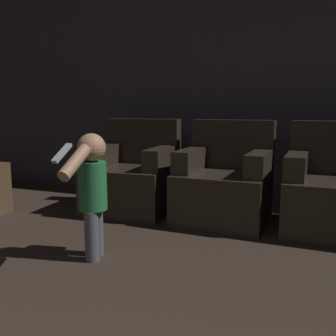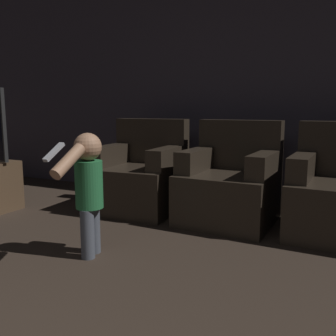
{
  "view_description": "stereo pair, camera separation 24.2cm",
  "coord_description": "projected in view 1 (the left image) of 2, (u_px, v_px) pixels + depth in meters",
  "views": [
    {
      "loc": [
        0.83,
        0.33,
        1.02
      ],
      "look_at": [
        -0.22,
        3.03,
        0.56
      ],
      "focal_mm": 40.0,
      "sensor_mm": 36.0,
      "label": 1
    },
    {
      "loc": [
        1.05,
        0.43,
        1.02
      ],
      "look_at": [
        -0.22,
        3.03,
        0.56
      ],
      "focal_mm": 40.0,
      "sensor_mm": 36.0,
      "label": 2
    }
  ],
  "objects": [
    {
      "name": "person_toddler",
      "position": [
        92.0,
        186.0,
        2.5
      ],
      "size": [
        0.19,
        0.58,
        0.86
      ],
      "rotation": [
        0.0,
        0.0,
        1.82
      ],
      "color": "#474C56",
      "rests_on": "ground_plane"
    },
    {
      "name": "wall_back",
      "position": [
        235.0,
        83.0,
        4.09
      ],
      "size": [
        8.4,
        0.05,
        2.6
      ],
      "color": "#3D3842",
      "rests_on": "ground_plane"
    },
    {
      "name": "armchair_right",
      "position": [
        335.0,
        193.0,
        3.11
      ],
      "size": [
        0.81,
        0.82,
        0.91
      ],
      "rotation": [
        0.0,
        0.0,
        -0.03
      ],
      "color": "black",
      "rests_on": "ground_plane"
    },
    {
      "name": "armchair_middle",
      "position": [
        225.0,
        184.0,
        3.44
      ],
      "size": [
        0.81,
        0.83,
        0.91
      ],
      "rotation": [
        0.0,
        0.0,
        -0.03
      ],
      "color": "black",
      "rests_on": "ground_plane"
    },
    {
      "name": "armchair_left",
      "position": [
        134.0,
        178.0,
        3.77
      ],
      "size": [
        0.82,
        0.84,
        0.91
      ],
      "rotation": [
        0.0,
        0.0,
        0.05
      ],
      "color": "black",
      "rests_on": "ground_plane"
    }
  ]
}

